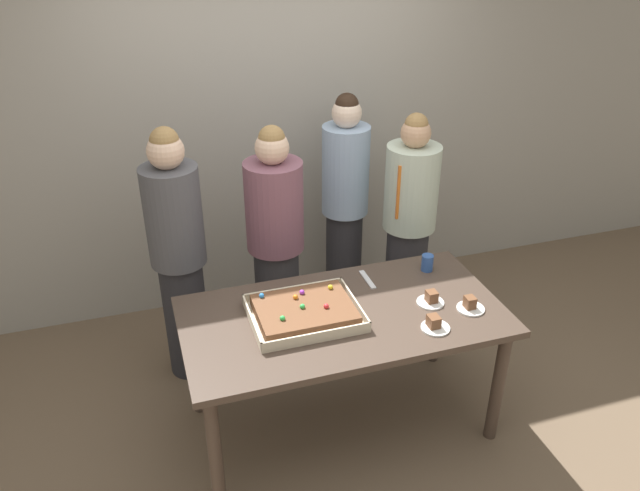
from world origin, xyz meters
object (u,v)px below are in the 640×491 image
at_px(plated_slice_far_left, 434,325).
at_px(person_green_shirt_behind, 276,245).
at_px(drink_cup_nearest, 427,263).
at_px(plated_slice_near_right, 431,300).
at_px(person_far_right_suit, 178,254).
at_px(sheet_cake, 304,312).
at_px(person_striped_tie_right, 409,226).
at_px(plated_slice_near_left, 470,306).
at_px(person_serving_front, 345,205).
at_px(cake_server_utensil, 367,280).
at_px(party_table, 343,328).

height_order(plated_slice_far_left, person_green_shirt_behind, person_green_shirt_behind).
bearing_deg(drink_cup_nearest, plated_slice_near_right, -112.75).
bearing_deg(person_far_right_suit, sheet_cake, 0.01).
height_order(plated_slice_far_left, drink_cup_nearest, drink_cup_nearest).
xyz_separation_m(person_green_shirt_behind, person_striped_tie_right, (0.91, 0.01, -0.01)).
xyz_separation_m(sheet_cake, plated_slice_near_left, (0.87, -0.20, -0.01)).
distance_m(sheet_cake, drink_cup_nearest, 0.87).
bearing_deg(sheet_cake, drink_cup_nearest, 16.42).
height_order(plated_slice_near_left, plated_slice_near_right, plated_slice_near_left).
relative_size(drink_cup_nearest, person_serving_front, 0.06).
height_order(sheet_cake, plated_slice_near_right, sheet_cake).
bearing_deg(drink_cup_nearest, person_green_shirt_behind, 148.25).
relative_size(cake_server_utensil, person_far_right_suit, 0.12).
bearing_deg(person_serving_front, plated_slice_near_left, 40.61).
relative_size(party_table, person_green_shirt_behind, 1.08).
bearing_deg(person_serving_front, plated_slice_near_right, 33.33).
bearing_deg(drink_cup_nearest, sheet_cake, -163.58).
height_order(plated_slice_far_left, person_serving_front, person_serving_front).
height_order(sheet_cake, person_green_shirt_behind, person_green_shirt_behind).
distance_m(plated_slice_near_right, person_green_shirt_behind, 1.05).
distance_m(cake_server_utensil, person_serving_front, 0.86).
distance_m(drink_cup_nearest, person_far_right_suit, 1.48).
bearing_deg(person_striped_tie_right, plated_slice_far_left, 33.64).
bearing_deg(party_table, person_green_shirt_behind, 102.87).
xyz_separation_m(plated_slice_near_left, person_green_shirt_behind, (-0.84, 0.93, 0.02)).
xyz_separation_m(plated_slice_near_left, plated_slice_near_right, (-0.17, 0.12, -0.00)).
xyz_separation_m(plated_slice_far_left, drink_cup_nearest, (0.22, 0.54, 0.03)).
bearing_deg(party_table, cake_server_utensil, 48.19).
height_order(plated_slice_near_left, person_striped_tie_right, person_striped_tie_right).
bearing_deg(person_green_shirt_behind, plated_slice_near_right, 41.55).
relative_size(cake_server_utensil, person_serving_front, 0.12).
bearing_deg(party_table, sheet_cake, 172.32).
height_order(plated_slice_far_left, cake_server_utensil, plated_slice_far_left).
bearing_deg(person_far_right_suit, cake_server_utensil, 26.84).
distance_m(drink_cup_nearest, person_striped_tie_right, 0.52).
distance_m(cake_server_utensil, person_far_right_suit, 1.13).
bearing_deg(cake_server_utensil, plated_slice_near_left, -46.78).
height_order(party_table, cake_server_utensil, cake_server_utensil).
distance_m(plated_slice_near_left, plated_slice_far_left, 0.28).
xyz_separation_m(sheet_cake, cake_server_utensil, (0.45, 0.25, -0.03)).
xyz_separation_m(plated_slice_near_left, person_far_right_suit, (-1.43, 0.94, 0.06)).
distance_m(plated_slice_near_left, person_green_shirt_behind, 1.26).
xyz_separation_m(plated_slice_near_right, drink_cup_nearest, (0.14, 0.32, 0.03)).
bearing_deg(person_green_shirt_behind, cake_server_utensil, 43.07).
distance_m(sheet_cake, plated_slice_far_left, 0.68).
bearing_deg(plated_slice_near_right, plated_slice_near_left, -33.96).
xyz_separation_m(plated_slice_far_left, person_serving_front, (0.01, 1.38, 0.05)).
relative_size(plated_slice_near_left, person_green_shirt_behind, 0.09).
distance_m(plated_slice_near_right, person_serving_front, 1.17).
bearing_deg(plated_slice_near_left, sheet_cake, 167.31).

